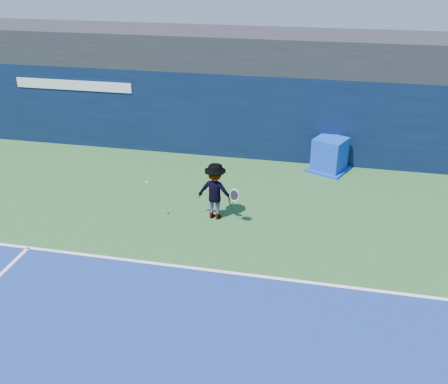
{
  "coord_description": "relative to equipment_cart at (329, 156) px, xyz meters",
  "views": [
    {
      "loc": [
        2.1,
        -6.49,
        6.91
      ],
      "look_at": [
        -0.36,
        5.2,
        1.0
      ],
      "focal_mm": 40.0,
      "sensor_mm": 36.0,
      "label": 1
    }
  ],
  "objects": [
    {
      "name": "baseline",
      "position": [
        -2.37,
        -6.57,
        -0.52
      ],
      "size": [
        24.0,
        0.1,
        0.01
      ],
      "primitive_type": "cube",
      "color": "white",
      "rests_on": "ground"
    },
    {
      "name": "tennis_ball",
      "position": [
        -4.81,
        -4.6,
        0.67
      ],
      "size": [
        0.07,
        0.07,
        0.07
      ],
      "color": "#C9DC18",
      "rests_on": "ground"
    },
    {
      "name": "stadium_band",
      "position": [
        -2.37,
        1.93,
        3.08
      ],
      "size": [
        36.0,
        3.0,
        1.2
      ],
      "primitive_type": "cube",
      "color": "black",
      "rests_on": "back_wall_assembly"
    },
    {
      "name": "ground",
      "position": [
        -2.37,
        -9.57,
        -0.52
      ],
      "size": [
        80.0,
        80.0,
        0.0
      ],
      "primitive_type": "plane",
      "color": "#285A28",
      "rests_on": "ground"
    },
    {
      "name": "tennis_player",
      "position": [
        -3.05,
        -4.01,
        0.3
      ],
      "size": [
        1.3,
        0.75,
        1.64
      ],
      "color": "white",
      "rests_on": "ground"
    },
    {
      "name": "back_wall_assembly",
      "position": [
        -2.37,
        0.93,
        0.98
      ],
      "size": [
        36.0,
        1.03,
        3.0
      ],
      "color": "black",
      "rests_on": "ground"
    },
    {
      "name": "equipment_cart",
      "position": [
        0.0,
        0.0,
        0.0
      ],
      "size": [
        1.58,
        1.58,
        1.15
      ],
      "color": "#0E34C5",
      "rests_on": "ground"
    }
  ]
}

